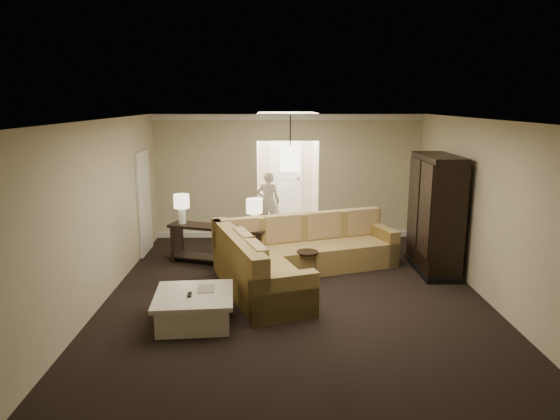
{
  "coord_description": "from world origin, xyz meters",
  "views": [
    {
      "loc": [
        -0.38,
        -7.2,
        3.07
      ],
      "look_at": [
        -0.23,
        1.2,
        1.23
      ],
      "focal_mm": 32.0,
      "sensor_mm": 36.0,
      "label": 1
    }
  ],
  "objects_px": {
    "coffee_table": "(194,308)",
    "armoire": "(435,216)",
    "sectional_sofa": "(294,256)",
    "console_table": "(218,241)",
    "drink_table": "(307,259)",
    "person": "(268,199)"
  },
  "relations": [
    {
      "from": "coffee_table",
      "to": "armoire",
      "type": "height_order",
      "value": "armoire"
    },
    {
      "from": "sectional_sofa",
      "to": "console_table",
      "type": "xyz_separation_m",
      "value": [
        -1.43,
        0.8,
        0.05
      ]
    },
    {
      "from": "coffee_table",
      "to": "console_table",
      "type": "distance_m",
      "value": 2.63
    },
    {
      "from": "coffee_table",
      "to": "drink_table",
      "type": "xyz_separation_m",
      "value": [
        1.72,
        1.82,
        0.12
      ]
    },
    {
      "from": "sectional_sofa",
      "to": "drink_table",
      "type": "distance_m",
      "value": 0.23
    },
    {
      "from": "coffee_table",
      "to": "sectional_sofa",
      "type": "bearing_deg",
      "value": 50.5
    },
    {
      "from": "console_table",
      "to": "drink_table",
      "type": "height_order",
      "value": "console_table"
    },
    {
      "from": "coffee_table",
      "to": "console_table",
      "type": "bearing_deg",
      "value": 88.52
    },
    {
      "from": "console_table",
      "to": "armoire",
      "type": "distance_m",
      "value": 4.06
    },
    {
      "from": "sectional_sofa",
      "to": "person",
      "type": "height_order",
      "value": "person"
    },
    {
      "from": "sectional_sofa",
      "to": "console_table",
      "type": "distance_m",
      "value": 1.64
    },
    {
      "from": "coffee_table",
      "to": "drink_table",
      "type": "relative_size",
      "value": 2.4
    },
    {
      "from": "drink_table",
      "to": "person",
      "type": "xyz_separation_m",
      "value": [
        -0.71,
        3.1,
        0.48
      ]
    },
    {
      "from": "coffee_table",
      "to": "drink_table",
      "type": "distance_m",
      "value": 2.51
    },
    {
      "from": "drink_table",
      "to": "coffee_table",
      "type": "bearing_deg",
      "value": -133.51
    },
    {
      "from": "sectional_sofa",
      "to": "coffee_table",
      "type": "height_order",
      "value": "sectional_sofa"
    },
    {
      "from": "armoire",
      "to": "drink_table",
      "type": "bearing_deg",
      "value": -171.24
    },
    {
      "from": "coffee_table",
      "to": "console_table",
      "type": "xyz_separation_m",
      "value": [
        0.07,
        2.62,
        0.22
      ]
    },
    {
      "from": "armoire",
      "to": "person",
      "type": "xyz_separation_m",
      "value": [
        -3.04,
        2.74,
        -0.2
      ]
    },
    {
      "from": "armoire",
      "to": "person",
      "type": "relative_size",
      "value": 1.3
    },
    {
      "from": "drink_table",
      "to": "console_table",
      "type": "bearing_deg",
      "value": 154.21
    },
    {
      "from": "armoire",
      "to": "coffee_table",
      "type": "bearing_deg",
      "value": -151.81
    }
  ]
}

